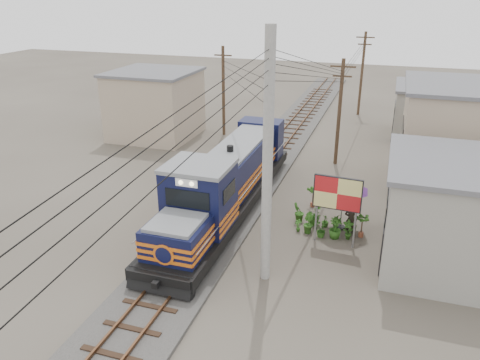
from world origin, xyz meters
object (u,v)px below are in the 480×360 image
(locomotive, at_px, (227,183))
(billboard, at_px, (337,195))
(market_umbrella, at_px, (344,185))
(vendor, at_px, (351,220))

(locomotive, distance_m, billboard, 6.09)
(market_umbrella, xyz_separation_m, vendor, (0.50, -0.56, -1.53))
(locomotive, xyz_separation_m, vendor, (6.46, -0.47, -0.87))
(market_umbrella, bearing_deg, locomotive, -179.16)
(billboard, distance_m, market_umbrella, 1.66)
(market_umbrella, distance_m, vendor, 1.71)
(locomotive, xyz_separation_m, market_umbrella, (5.95, 0.09, 0.66))
(billboard, relative_size, market_umbrella, 1.09)
(billboard, distance_m, vendor, 2.08)
(market_umbrella, bearing_deg, vendor, -47.84)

